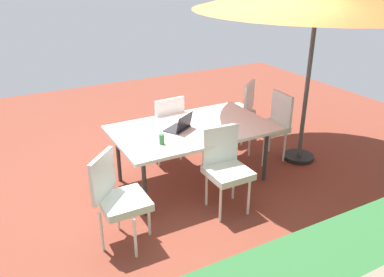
{
  "coord_description": "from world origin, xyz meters",
  "views": [
    {
      "loc": [
        2.2,
        4.05,
        2.67
      ],
      "look_at": [
        0.0,
        0.0,
        0.61
      ],
      "focal_mm": 37.11,
      "sensor_mm": 36.0,
      "label": 1
    }
  ],
  "objects_px": {
    "chair_north": "(226,165)",
    "dining_table": "(192,131)",
    "chair_south": "(165,125)",
    "laptop": "(180,126)",
    "chair_northeast": "(118,196)",
    "chair_southwest": "(239,108)",
    "cup": "(162,139)",
    "chair_west": "(272,123)"
  },
  "relations": [
    {
      "from": "chair_west",
      "to": "laptop",
      "type": "height_order",
      "value": "chair_west"
    },
    {
      "from": "chair_south",
      "to": "laptop",
      "type": "relative_size",
      "value": 2.44
    },
    {
      "from": "chair_north",
      "to": "chair_south",
      "type": "relative_size",
      "value": 1.0
    },
    {
      "from": "chair_south",
      "to": "cup",
      "type": "xyz_separation_m",
      "value": [
        0.49,
        0.98,
        0.27
      ]
    },
    {
      "from": "chair_northeast",
      "to": "chair_north",
      "type": "height_order",
      "value": "same"
    },
    {
      "from": "dining_table",
      "to": "cup",
      "type": "relative_size",
      "value": 17.06
    },
    {
      "from": "chair_northeast",
      "to": "chair_west",
      "type": "relative_size",
      "value": 1.0
    },
    {
      "from": "chair_northeast",
      "to": "chair_north",
      "type": "relative_size",
      "value": 1.0
    },
    {
      "from": "chair_south",
      "to": "cup",
      "type": "bearing_deg",
      "value": 59.81
    },
    {
      "from": "dining_table",
      "to": "chair_northeast",
      "type": "distance_m",
      "value": 1.47
    },
    {
      "from": "chair_north",
      "to": "chair_west",
      "type": "xyz_separation_m",
      "value": [
        -1.29,
        -0.77,
        0.0
      ]
    },
    {
      "from": "chair_northeast",
      "to": "chair_west",
      "type": "distance_m",
      "value": 2.7
    },
    {
      "from": "chair_southwest",
      "to": "chair_north",
      "type": "bearing_deg",
      "value": 13.05
    },
    {
      "from": "dining_table",
      "to": "chair_south",
      "type": "height_order",
      "value": "chair_south"
    },
    {
      "from": "chair_north",
      "to": "laptop",
      "type": "relative_size",
      "value": 2.44
    },
    {
      "from": "chair_west",
      "to": "laptop",
      "type": "bearing_deg",
      "value": -85.32
    },
    {
      "from": "dining_table",
      "to": "chair_north",
      "type": "relative_size",
      "value": 2.03
    },
    {
      "from": "dining_table",
      "to": "chair_northeast",
      "type": "bearing_deg",
      "value": 31.38
    },
    {
      "from": "dining_table",
      "to": "cup",
      "type": "height_order",
      "value": "cup"
    },
    {
      "from": "laptop",
      "to": "cup",
      "type": "height_order",
      "value": "laptop"
    },
    {
      "from": "chair_southwest",
      "to": "cup",
      "type": "distance_m",
      "value": 2.14
    },
    {
      "from": "chair_northeast",
      "to": "chair_southwest",
      "type": "height_order",
      "value": "same"
    },
    {
      "from": "chair_south",
      "to": "dining_table",
      "type": "bearing_deg",
      "value": 90.03
    },
    {
      "from": "chair_northeast",
      "to": "laptop",
      "type": "xyz_separation_m",
      "value": [
        -1.08,
        -0.76,
        0.26
      ]
    },
    {
      "from": "dining_table",
      "to": "chair_west",
      "type": "distance_m",
      "value": 1.34
    },
    {
      "from": "chair_northeast",
      "to": "laptop",
      "type": "relative_size",
      "value": 2.44
    },
    {
      "from": "chair_south",
      "to": "laptop",
      "type": "xyz_separation_m",
      "value": [
        0.12,
        0.71,
        0.26
      ]
    },
    {
      "from": "chair_north",
      "to": "dining_table",
      "type": "bearing_deg",
      "value": 98.41
    },
    {
      "from": "dining_table",
      "to": "chair_west",
      "type": "xyz_separation_m",
      "value": [
        -1.33,
        -0.04,
        -0.16
      ]
    },
    {
      "from": "dining_table",
      "to": "chair_northeast",
      "type": "xyz_separation_m",
      "value": [
        1.25,
        0.76,
        -0.16
      ]
    },
    {
      "from": "chair_south",
      "to": "cup",
      "type": "distance_m",
      "value": 1.13
    },
    {
      "from": "chair_north",
      "to": "cup",
      "type": "distance_m",
      "value": 0.79
    },
    {
      "from": "chair_southwest",
      "to": "laptop",
      "type": "distance_m",
      "value": 1.69
    },
    {
      "from": "chair_southwest",
      "to": "cup",
      "type": "xyz_separation_m",
      "value": [
        1.83,
        1.08,
        0.27
      ]
    },
    {
      "from": "chair_northeast",
      "to": "laptop",
      "type": "distance_m",
      "value": 1.34
    },
    {
      "from": "chair_southwest",
      "to": "chair_west",
      "type": "distance_m",
      "value": 0.77
    },
    {
      "from": "laptop",
      "to": "dining_table",
      "type": "bearing_deg",
      "value": 147.93
    },
    {
      "from": "chair_north",
      "to": "chair_southwest",
      "type": "height_order",
      "value": "same"
    },
    {
      "from": "chair_north",
      "to": "cup",
      "type": "bearing_deg",
      "value": 146.68
    },
    {
      "from": "chair_northeast",
      "to": "chair_south",
      "type": "xyz_separation_m",
      "value": [
        -1.2,
        -1.47,
        0.0
      ]
    },
    {
      "from": "chair_north",
      "to": "chair_south",
      "type": "bearing_deg",
      "value": 98.67
    },
    {
      "from": "chair_north",
      "to": "chair_southwest",
      "type": "relative_size",
      "value": 1.0
    }
  ]
}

